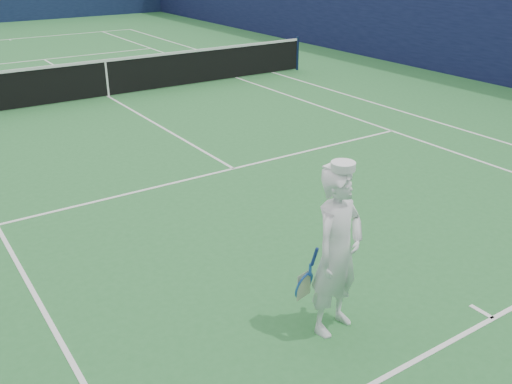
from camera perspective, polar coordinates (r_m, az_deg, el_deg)
ground at (r=16.08m, az=-14.51°, el=9.19°), size 80.00×80.00×0.00m
court_markings at (r=16.08m, az=-14.51°, el=9.21°), size 11.03×23.83×0.01m
windscreen_fence at (r=15.72m, az=-15.27°, el=16.25°), size 20.12×36.12×4.00m
tennis_net at (r=15.95m, az=-14.71°, el=11.12°), size 12.88×0.09×1.07m
tennis_player at (r=5.92m, az=8.14°, el=-5.92°), size 0.85×0.58×1.91m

